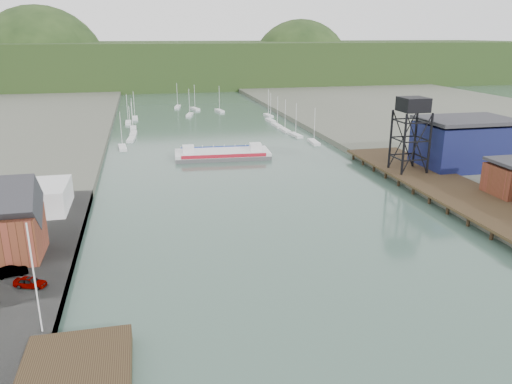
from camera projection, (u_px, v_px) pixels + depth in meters
name	position (u px, v px, depth m)	size (l,w,h in m)	color
ground	(378.00, 359.00, 49.78)	(600.00, 600.00, 0.00)	#2F4941
east_pier	(449.00, 187.00, 98.85)	(14.00, 70.00, 2.45)	black
white_shed	(14.00, 199.00, 85.79)	(18.00, 12.00, 4.50)	silver
flagpole	(35.00, 279.00, 49.80)	(0.16, 0.16, 12.00)	silver
lift_tower	(413.00, 109.00, 106.34)	(6.50, 6.50, 16.00)	black
blue_shed	(464.00, 143.00, 113.97)	(20.50, 14.50, 11.30)	#0C0C35
marina_sailboats	(205.00, 124.00, 178.38)	(57.71, 92.65, 0.90)	silver
distant_hills	(167.00, 67.00, 325.86)	(500.00, 120.00, 80.00)	black
chain_ferry	(222.00, 154.00, 130.45)	(25.03, 11.37, 3.52)	#4C4C4E
car_west_a	(30.00, 282.00, 60.41)	(1.57, 3.91, 1.33)	#999999
car_west_b	(12.00, 271.00, 63.19)	(1.34, 3.84, 1.27)	#999999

